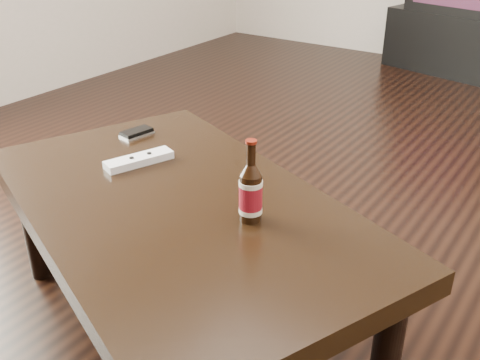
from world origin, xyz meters
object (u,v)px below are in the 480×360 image
Objects in this scene: tv_stand at (468,43)px; coffee_table at (178,220)px; phone at (137,133)px; remote at (139,160)px; beer_bottle at (251,193)px.

coffee_table is (0.06, -3.20, 0.17)m from tv_stand.
remote is at bearing -34.24° from phone.
beer_bottle is at bearing 10.32° from remote.
beer_bottle is at bearing 7.50° from coffee_table.
phone is (-0.32, -2.94, 0.24)m from tv_stand.
remote is at bearing -79.67° from tv_stand.
coffee_table is 0.47m from phone.
tv_stand is 3.10m from remote.
coffee_table is 0.24m from beer_bottle.
remote is at bearing 169.53° from beer_bottle.
beer_bottle reaches higher than coffee_table.
phone is at bearing 145.94° from coffee_table.
remote is (-0.43, 0.08, -0.06)m from beer_bottle.
coffee_table is 6.49× the size of remote.
beer_bottle is at bearing -11.26° from phone.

